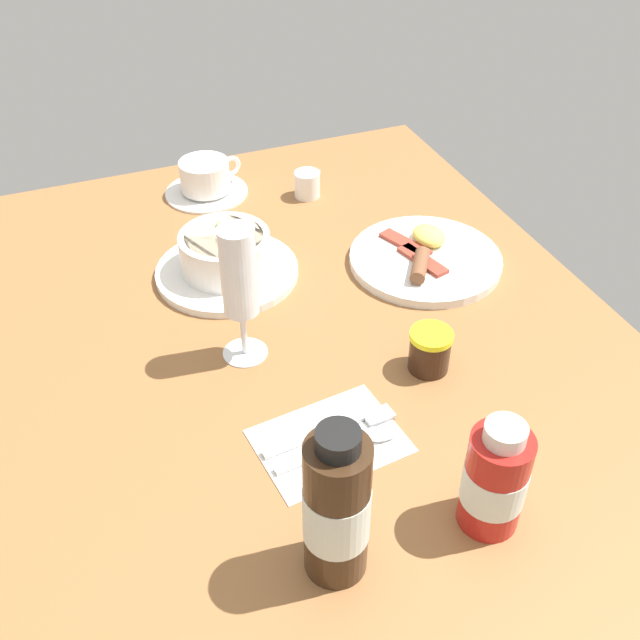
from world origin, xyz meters
The scene contains 10 objects.
ground_plane centered at (0.00, 0.00, -1.50)cm, with size 110.00×84.00×3.00cm, color brown.
porridge_bowl centered at (-17.87, -6.26, 3.30)cm, with size 21.18×21.18×7.74cm.
cutlery_setting centered at (18.37, -4.03, 0.27)cm, with size 14.01×17.76×0.90cm.
coffee_cup centered at (-42.72, -2.74, 2.78)cm, with size 14.32×14.32×6.10cm.
creamer_jug centered at (-35.47, 13.33, 2.33)cm, with size 4.39×5.29×5.10cm.
wine_glass centered at (-0.31, -9.00, 12.05)cm, with size 5.91×5.91×19.15cm.
jam_jar centered at (11.29, 12.01, 2.92)cm, with size 5.48×5.48×5.77cm.
sauce_bottle_red centered at (34.20, 6.75, 6.27)cm, with size 6.50×6.50×13.90cm.
sauce_bottle_brown centered at (33.27, -9.98, 8.69)cm, with size 6.36×6.36×18.90cm.
breakfast_plate centered at (-9.86, 22.68, 0.94)cm, with size 23.09×23.09×3.70cm.
Camera 1 is at (72.60, -27.21, 65.98)cm, focal length 42.39 mm.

